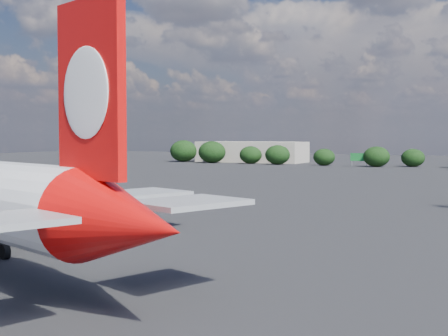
% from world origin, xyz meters
% --- Properties ---
extents(ground, '(500.00, 500.00, 0.00)m').
position_xyz_m(ground, '(0.00, 60.00, 0.00)').
color(ground, black).
rests_on(ground, ground).
extents(terminal_building, '(42.00, 16.00, 8.00)m').
position_xyz_m(terminal_building, '(-65.00, 192.00, 4.00)').
color(terminal_building, '#A2978C').
rests_on(terminal_building, ground).
extents(highway_sign, '(6.00, 0.30, 4.50)m').
position_xyz_m(highway_sign, '(-18.00, 176.00, 3.13)').
color(highway_sign, '#166F2B').
rests_on(highway_sign, ground).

